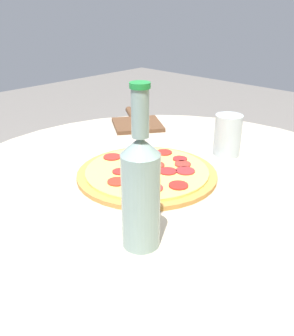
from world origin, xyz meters
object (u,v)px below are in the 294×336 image
(beer_bottle, at_px, (141,188))
(pizza_paddle, at_px, (136,123))
(pizza, at_px, (147,173))
(drinking_glass, at_px, (228,135))

(beer_bottle, bearing_deg, pizza_paddle, -134.15)
(pizza, bearing_deg, pizza_paddle, -131.17)
(beer_bottle, distance_m, pizza_paddle, 0.65)
(beer_bottle, xyz_separation_m, pizza_paddle, (-0.45, -0.46, -0.10))
(drinking_glass, bearing_deg, pizza, -14.29)
(pizza_paddle, xyz_separation_m, drinking_glass, (0.02, 0.35, 0.05))
(pizza_paddle, relative_size, drinking_glass, 2.44)
(beer_bottle, bearing_deg, drinking_glass, -165.52)
(pizza, xyz_separation_m, beer_bottle, (0.19, 0.17, 0.10))
(pizza, height_order, beer_bottle, beer_bottle)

